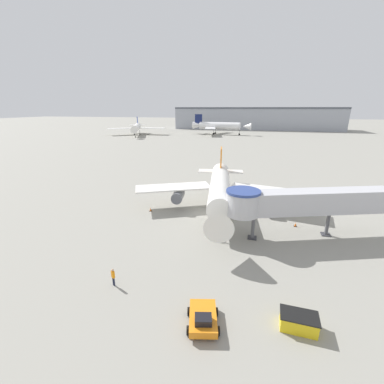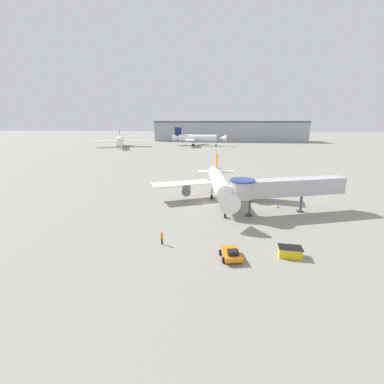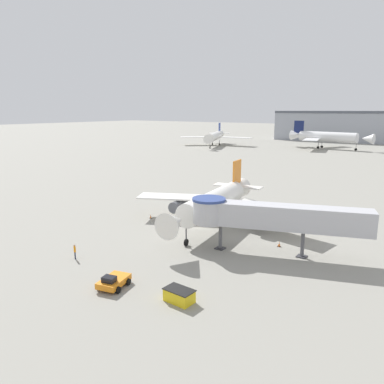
{
  "view_description": "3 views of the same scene",
  "coord_description": "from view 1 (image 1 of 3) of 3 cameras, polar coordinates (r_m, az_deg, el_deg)",
  "views": [
    {
      "loc": [
        7.51,
        -36.31,
        15.62
      ],
      "look_at": [
        -0.49,
        -5.26,
        5.1
      ],
      "focal_mm": 24.0,
      "sensor_mm": 36.0,
      "label": 1
    },
    {
      "loc": [
        3.65,
        -48.64,
        15.48
      ],
      "look_at": [
        -2.52,
        -4.15,
        3.2
      ],
      "focal_mm": 24.0,
      "sensor_mm": 36.0,
      "label": 2
    },
    {
      "loc": [
        30.1,
        -44.31,
        16.94
      ],
      "look_at": [
        0.26,
        -2.02,
        5.51
      ],
      "focal_mm": 35.0,
      "sensor_mm": 36.0,
      "label": 3
    }
  ],
  "objects": [
    {
      "name": "ground_plane",
      "position": [
        40.23,
        2.55,
        -4.71
      ],
      "size": [
        800.0,
        800.0,
        0.0
      ],
      "primitive_type": "plane",
      "color": "gray"
    },
    {
      "name": "jet_bridge",
      "position": [
        33.99,
        22.56,
        -2.02
      ],
      "size": [
        20.18,
        9.56,
        6.39
      ],
      "rotation": [
        0.0,
        0.0,
        0.34
      ],
      "color": "#B7B7BC",
      "rests_on": "ground_plane"
    },
    {
      "name": "service_container_yellow",
      "position": [
        22.64,
        22.61,
        -25.03
      ],
      "size": [
        2.8,
        1.78,
        1.21
      ],
      "rotation": [
        0.0,
        0.0,
        -0.05
      ],
      "color": "yellow",
      "rests_on": "ground_plane"
    },
    {
      "name": "traffic_cone_port_wing",
      "position": [
        41.38,
        -9.21,
        -3.82
      ],
      "size": [
        0.38,
        0.38,
        0.63
      ],
      "color": "black",
      "rests_on": "ground_plane"
    },
    {
      "name": "background_jet_blue_tail",
      "position": [
        162.15,
        -12.25,
        13.85
      ],
      "size": [
        33.24,
        35.74,
        10.39
      ],
      "rotation": [
        0.0,
        0.0,
        0.39
      ],
      "color": "white",
      "rests_on": "ground_plane"
    },
    {
      "name": "background_jet_navy_tail",
      "position": [
        163.94,
        5.9,
        14.43
      ],
      "size": [
        36.81,
        34.75,
        11.97
      ],
      "rotation": [
        0.0,
        0.0,
        1.45
      ],
      "color": "white",
      "rests_on": "ground_plane"
    },
    {
      "name": "pushback_tug_orange",
      "position": [
        21.42,
        2.45,
        -26.21
      ],
      "size": [
        2.9,
        3.69,
        1.41
      ],
      "rotation": [
        0.0,
        0.0,
        0.23
      ],
      "color": "orange",
      "rests_on": "ground_plane"
    },
    {
      "name": "traffic_cone_starboard_wing",
      "position": [
        38.53,
        22.02,
        -6.67
      ],
      "size": [
        0.39,
        0.39,
        0.66
      ],
      "color": "black",
      "rests_on": "ground_plane"
    },
    {
      "name": "ground_crew_marshaller",
      "position": [
        25.68,
        -17.13,
        -17.39
      ],
      "size": [
        0.39,
        0.34,
        1.77
      ],
      "rotation": [
        0.0,
        0.0,
        5.76
      ],
      "color": "#1E2338",
      "rests_on": "ground_plane"
    },
    {
      "name": "terminal_building",
      "position": [
        211.47,
        14.02,
        15.61
      ],
      "size": [
        121.65,
        28.08,
        16.23
      ],
      "color": "#999EA8",
      "rests_on": "ground_plane"
    },
    {
      "name": "main_airplane",
      "position": [
        39.5,
        6.24,
        0.58
      ],
      "size": [
        27.67,
        25.42,
        8.85
      ],
      "rotation": [
        0.0,
        0.0,
        0.14
      ],
      "color": "white",
      "rests_on": "ground_plane"
    }
  ]
}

